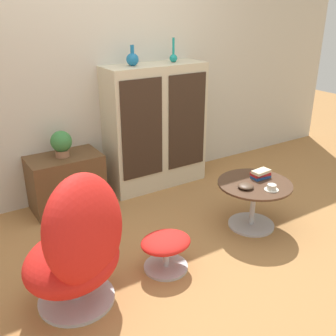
% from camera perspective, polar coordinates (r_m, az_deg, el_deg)
% --- Properties ---
extents(ground_plane, '(12.00, 12.00, 0.00)m').
position_cam_1_polar(ground_plane, '(3.14, 1.61, -11.90)').
color(ground_plane, '#A87542').
extents(wall_back, '(6.40, 0.06, 2.60)m').
position_cam_1_polar(wall_back, '(3.84, -10.30, 15.20)').
color(wall_back, beige).
rests_on(wall_back, ground_plane).
extents(sideboard, '(1.03, 0.38, 1.25)m').
position_cam_1_polar(sideboard, '(4.01, -1.81, 5.98)').
color(sideboard, beige).
rests_on(sideboard, ground_plane).
extents(tv_console, '(0.65, 0.40, 0.51)m').
position_cam_1_polar(tv_console, '(3.76, -14.54, -1.98)').
color(tv_console, brown).
rests_on(tv_console, ground_plane).
extents(egg_chair, '(0.88, 0.87, 0.92)m').
position_cam_1_polar(egg_chair, '(2.48, -12.81, -10.94)').
color(egg_chair, '#B7B7BC').
rests_on(egg_chair, ground_plane).
extents(ottoman, '(0.37, 0.32, 0.27)m').
position_cam_1_polar(ottoman, '(2.86, -0.32, -11.33)').
color(ottoman, '#B7B7BC').
rests_on(ottoman, ground_plane).
extents(coffee_table, '(0.62, 0.62, 0.41)m').
position_cam_1_polar(coffee_table, '(3.40, 12.31, -4.20)').
color(coffee_table, '#B7B7BC').
rests_on(coffee_table, ground_plane).
extents(vase_leftmost, '(0.12, 0.12, 0.19)m').
position_cam_1_polar(vase_leftmost, '(3.75, -5.18, 15.48)').
color(vase_leftmost, '#196699').
rests_on(vase_leftmost, sideboard).
extents(vase_inner_left, '(0.08, 0.08, 0.23)m').
position_cam_1_polar(vase_inner_left, '(3.98, 0.79, 15.90)').
color(vase_inner_left, teal).
rests_on(vase_inner_left, sideboard).
extents(potted_plant, '(0.19, 0.19, 0.24)m').
position_cam_1_polar(potted_plant, '(3.62, -15.21, 3.54)').
color(potted_plant, '#996B4C').
rests_on(potted_plant, tv_console).
extents(teacup, '(0.12, 0.12, 0.05)m').
position_cam_1_polar(teacup, '(3.24, 14.80, -2.80)').
color(teacup, silver).
rests_on(teacup, coffee_table).
extents(book_stack, '(0.17, 0.11, 0.07)m').
position_cam_1_polar(book_stack, '(3.43, 13.31, -0.85)').
color(book_stack, '#1E478C').
rests_on(book_stack, coffee_table).
extents(bowl, '(0.13, 0.13, 0.04)m').
position_cam_1_polar(bowl, '(3.23, 11.21, -2.59)').
color(bowl, '#4C3828').
rests_on(bowl, coffee_table).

